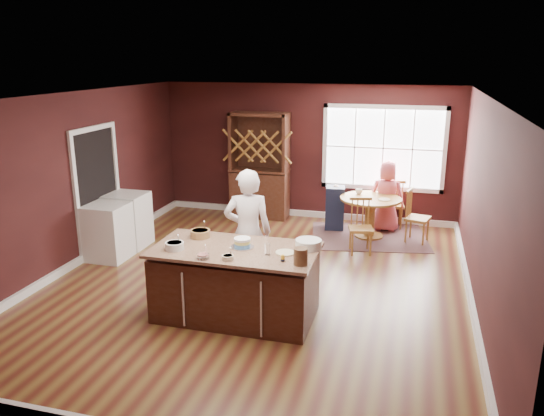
{
  "coord_description": "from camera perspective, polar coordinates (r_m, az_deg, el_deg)",
  "views": [
    {
      "loc": [
        2.11,
        -6.91,
        3.22
      ],
      "look_at": [
        0.12,
        0.36,
        1.05
      ],
      "focal_mm": 35.0,
      "sensor_mm": 36.0,
      "label": 1
    }
  ],
  "objects": [
    {
      "name": "room_shell",
      "position": [
        7.46,
        -1.59,
        1.53
      ],
      "size": [
        7.0,
        7.0,
        7.0
      ],
      "color": "brown",
      "rests_on": "ground"
    },
    {
      "name": "window",
      "position": [
        10.54,
        11.88,
        6.32
      ],
      "size": [
        2.36,
        0.1,
        1.66
      ],
      "primitive_type": null,
      "color": "white",
      "rests_on": "room_shell"
    },
    {
      "name": "doorway",
      "position": [
        9.33,
        -18.21,
        1.62
      ],
      "size": [
        0.08,
        1.26,
        2.13
      ],
      "primitive_type": null,
      "color": "white",
      "rests_on": "room_shell"
    },
    {
      "name": "kitchen_island",
      "position": [
        6.79,
        -3.93,
        -8.16
      ],
      "size": [
        2.05,
        1.08,
        0.92
      ],
      "color": "#3C190B",
      "rests_on": "ground"
    },
    {
      "name": "dining_table",
      "position": [
        9.81,
        10.52,
        -0.12
      ],
      "size": [
        1.11,
        1.11,
        0.75
      ],
      "color": "#915821",
      "rests_on": "ground"
    },
    {
      "name": "baker",
      "position": [
        7.26,
        -2.61,
        -2.67
      ],
      "size": [
        0.75,
        0.6,
        1.78
      ],
      "primitive_type": "imported",
      "rotation": [
        0.0,
        0.0,
        3.43
      ],
      "color": "silver",
      "rests_on": "ground"
    },
    {
      "name": "layer_cake",
      "position": [
        6.62,
        -3.22,
        -3.75
      ],
      "size": [
        0.29,
        0.29,
        0.12
      ],
      "primitive_type": null,
      "color": "white",
      "rests_on": "kitchen_island"
    },
    {
      "name": "bowl_blue",
      "position": [
        6.66,
        -10.44,
        -4.02
      ],
      "size": [
        0.23,
        0.23,
        0.09
      ],
      "primitive_type": "cylinder",
      "color": "silver",
      "rests_on": "kitchen_island"
    },
    {
      "name": "bowl_yellow",
      "position": [
        7.04,
        -7.73,
        -2.75
      ],
      "size": [
        0.26,
        0.26,
        0.1
      ],
      "primitive_type": "cylinder",
      "color": "olive",
      "rests_on": "kitchen_island"
    },
    {
      "name": "bowl_pink",
      "position": [
        6.31,
        -7.44,
        -5.18
      ],
      "size": [
        0.16,
        0.16,
        0.06
      ],
      "primitive_type": "cylinder",
      "color": "white",
      "rests_on": "kitchen_island"
    },
    {
      "name": "bowl_olive",
      "position": [
        6.25,
        -4.78,
        -5.32
      ],
      "size": [
        0.14,
        0.14,
        0.05
      ],
      "primitive_type": "cylinder",
      "color": "beige",
      "rests_on": "kitchen_island"
    },
    {
      "name": "drinking_glass",
      "position": [
        6.36,
        -0.48,
        -4.45
      ],
      "size": [
        0.07,
        0.07,
        0.14
      ],
      "primitive_type": "cylinder",
      "color": "silver",
      "rests_on": "kitchen_island"
    },
    {
      "name": "dinner_plate",
      "position": [
        6.43,
        1.43,
        -4.83
      ],
      "size": [
        0.24,
        0.24,
        0.02
      ],
      "primitive_type": "cylinder",
      "color": "#FFFBAF",
      "rests_on": "kitchen_island"
    },
    {
      "name": "white_tub",
      "position": [
        6.6,
        3.94,
        -3.88
      ],
      "size": [
        0.32,
        0.32,
        0.11
      ],
      "primitive_type": "cylinder",
      "color": "silver",
      "rests_on": "kitchen_island"
    },
    {
      "name": "stoneware_crock",
      "position": [
        6.08,
        3.1,
        -5.22
      ],
      "size": [
        0.16,
        0.16,
        0.2
      ],
      "primitive_type": "cylinder",
      "color": "brown",
      "rests_on": "kitchen_island"
    },
    {
      "name": "toy_figurine",
      "position": [
        6.17,
        1.17,
        -5.4
      ],
      "size": [
        0.05,
        0.05,
        0.09
      ],
      "primitive_type": null,
      "color": "gold",
      "rests_on": "kitchen_island"
    },
    {
      "name": "rug",
      "position": [
        9.96,
        10.36,
        -3.04
      ],
      "size": [
        2.32,
        1.94,
        0.01
      ],
      "primitive_type": "cube",
      "rotation": [
        0.0,
        0.0,
        0.18
      ],
      "color": "brown",
      "rests_on": "ground"
    },
    {
      "name": "chair_east",
      "position": [
        9.75,
        15.43,
        -0.84
      ],
      "size": [
        0.48,
        0.49,
        0.97
      ],
      "primitive_type": null,
      "rotation": [
        0.0,
        0.0,
        1.32
      ],
      "color": "brown",
      "rests_on": "ground"
    },
    {
      "name": "chair_south",
      "position": [
        9.01,
        9.55,
        -1.95
      ],
      "size": [
        0.47,
        0.46,
        0.94
      ],
      "primitive_type": null,
      "rotation": [
        0.0,
        0.0,
        0.24
      ],
      "color": "brown",
      "rests_on": "ground"
    },
    {
      "name": "chair_north",
      "position": [
        10.48,
        12.87,
        0.57
      ],
      "size": [
        0.46,
        0.44,
        0.99
      ],
      "primitive_type": null,
      "rotation": [
        0.0,
        0.0,
        3.27
      ],
      "color": "brown",
      "rests_on": "ground"
    },
    {
      "name": "seated_woman",
      "position": [
        10.2,
        12.24,
        1.24
      ],
      "size": [
        0.67,
        0.44,
        1.35
      ],
      "primitive_type": "imported",
      "rotation": [
        0.0,
        0.0,
        3.16
      ],
      "color": "#D1545F",
      "rests_on": "ground"
    },
    {
      "name": "high_chair",
      "position": [
        10.2,
        6.79,
        0.1
      ],
      "size": [
        0.39,
        0.39,
        0.87
      ],
      "primitive_type": null,
      "rotation": [
        0.0,
        0.0,
        0.13
      ],
      "color": "black",
      "rests_on": "ground"
    },
    {
      "name": "toddler",
      "position": [
        10.15,
        6.56,
        2.22
      ],
      "size": [
        0.18,
        0.14,
        0.26
      ],
      "primitive_type": null,
      "color": "#8CA5BF",
      "rests_on": "high_chair"
    },
    {
      "name": "table_plate",
      "position": [
        9.64,
        11.99,
        0.9
      ],
      "size": [
        0.21,
        0.21,
        0.02
      ],
      "primitive_type": "cylinder",
      "color": "beige",
      "rests_on": "dining_table"
    },
    {
      "name": "table_cup",
      "position": [
        9.96,
        9.34,
        1.77
      ],
      "size": [
        0.13,
        0.13,
        0.1
      ],
      "primitive_type": "imported",
      "rotation": [
        0.0,
        0.0,
        -0.02
      ],
      "color": "white",
      "rests_on": "dining_table"
    },
    {
      "name": "hutch",
      "position": [
        10.79,
        -1.34,
        4.56
      ],
      "size": [
        1.17,
        0.49,
        2.14
      ],
      "primitive_type": "cube",
      "color": "black",
      "rests_on": "ground"
    },
    {
      "name": "washer",
      "position": [
        9.05,
        -17.24,
        -2.47
      ],
      "size": [
        0.63,
        0.61,
        0.92
      ],
      "primitive_type": "cube",
      "color": "white",
      "rests_on": "ground"
    },
    {
      "name": "dryer",
      "position": [
        9.56,
        -15.23,
        -1.25
      ],
      "size": [
        0.65,
        0.63,
        0.94
      ],
      "primitive_type": "cube",
      "color": "white",
      "rests_on": "ground"
    }
  ]
}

